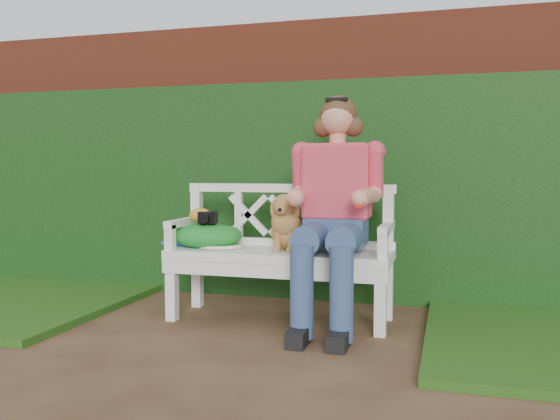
# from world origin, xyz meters

# --- Properties ---
(ground) EXTENTS (60.00, 60.00, 0.00)m
(ground) POSITION_xyz_m (0.00, 0.00, 0.00)
(ground) COLOR #432C1B
(brick_wall) EXTENTS (10.00, 0.30, 2.20)m
(brick_wall) POSITION_xyz_m (0.00, 1.90, 1.10)
(brick_wall) COLOR brown
(brick_wall) RESTS_ON ground
(ivy_hedge) EXTENTS (10.00, 0.18, 1.70)m
(ivy_hedge) POSITION_xyz_m (0.00, 1.68, 0.85)
(ivy_hedge) COLOR #1F5319
(ivy_hedge) RESTS_ON ground
(garden_bench) EXTENTS (1.62, 0.73, 0.48)m
(garden_bench) POSITION_xyz_m (0.13, 0.94, 0.24)
(garden_bench) COLOR white
(garden_bench) RESTS_ON ground
(seated_woman) EXTENTS (0.90, 1.03, 1.53)m
(seated_woman) POSITION_xyz_m (0.51, 0.92, 0.76)
(seated_woman) COLOR red
(seated_woman) RESTS_ON ground
(dog) EXTENTS (0.36, 0.42, 0.39)m
(dog) POSITION_xyz_m (0.19, 0.94, 0.67)
(dog) COLOR #B75F31
(dog) RESTS_ON garden_bench
(tennis_racket) EXTENTS (0.67, 0.38, 0.03)m
(tennis_racket) POSITION_xyz_m (-0.34, 0.93, 0.50)
(tennis_racket) COLOR white
(tennis_racket) RESTS_ON garden_bench
(green_bag) EXTENTS (0.58, 0.50, 0.17)m
(green_bag) POSITION_xyz_m (-0.40, 0.93, 0.57)
(green_bag) COLOR green
(green_bag) RESTS_ON garden_bench
(camera_item) EXTENTS (0.14, 0.11, 0.08)m
(camera_item) POSITION_xyz_m (-0.38, 0.90, 0.69)
(camera_item) COLOR black
(camera_item) RESTS_ON green_bag
(baseball_glove) EXTENTS (0.18, 0.14, 0.10)m
(baseball_glove) POSITION_xyz_m (-0.45, 0.93, 0.70)
(baseball_glove) COLOR #C38127
(baseball_glove) RESTS_ON green_bag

